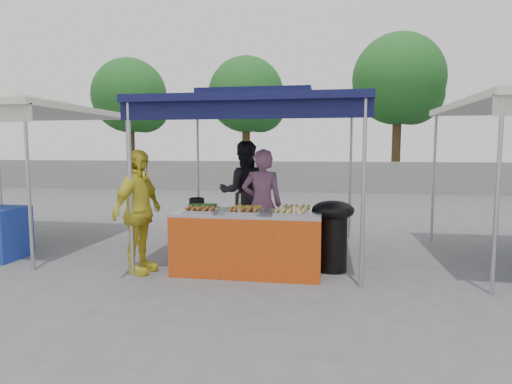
% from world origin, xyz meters
% --- Properties ---
extents(ground_plane, '(80.00, 80.00, 0.00)m').
position_xyz_m(ground_plane, '(0.00, 0.00, 0.00)').
color(ground_plane, '#545456').
extents(back_wall, '(40.00, 0.25, 1.20)m').
position_xyz_m(back_wall, '(0.00, 11.00, 0.60)').
color(back_wall, slate).
rests_on(back_wall, ground_plane).
extents(main_canopy, '(3.20, 3.20, 2.57)m').
position_xyz_m(main_canopy, '(0.00, 0.97, 2.37)').
color(main_canopy, '#B0B0B7').
rests_on(main_canopy, ground_plane).
extents(tree_0, '(3.45, 3.38, 5.81)m').
position_xyz_m(tree_0, '(-7.80, 12.96, 3.97)').
color(tree_0, '#3D2D17').
rests_on(tree_0, ground_plane).
extents(tree_1, '(3.44, 3.37, 5.78)m').
position_xyz_m(tree_1, '(-2.43, 13.34, 3.95)').
color(tree_1, '#3D2D17').
rests_on(tree_1, ground_plane).
extents(tree_2, '(3.74, 3.72, 6.40)m').
position_xyz_m(tree_2, '(4.02, 12.87, 4.38)').
color(tree_2, '#3D2D17').
rests_on(tree_2, ground_plane).
extents(vendor_table, '(2.00, 0.80, 0.85)m').
position_xyz_m(vendor_table, '(0.00, -0.10, 0.43)').
color(vendor_table, '#B63F10').
rests_on(vendor_table, ground_plane).
extents(food_tray_fl, '(0.42, 0.30, 0.07)m').
position_xyz_m(food_tray_fl, '(-0.59, -0.34, 0.88)').
color(food_tray_fl, '#BCBBC0').
rests_on(food_tray_fl, vendor_table).
extents(food_tray_fm, '(0.42, 0.30, 0.07)m').
position_xyz_m(food_tray_fm, '(-0.02, -0.34, 0.88)').
color(food_tray_fm, '#BCBBC0').
rests_on(food_tray_fm, vendor_table).
extents(food_tray_fr, '(0.42, 0.30, 0.07)m').
position_xyz_m(food_tray_fr, '(0.60, -0.33, 0.88)').
color(food_tray_fr, '#BCBBC0').
rests_on(food_tray_fr, vendor_table).
extents(food_tray_bl, '(0.42, 0.30, 0.07)m').
position_xyz_m(food_tray_bl, '(-0.67, 0.00, 0.88)').
color(food_tray_bl, '#BCBBC0').
rests_on(food_tray_bl, vendor_table).
extents(food_tray_bm, '(0.42, 0.30, 0.07)m').
position_xyz_m(food_tray_bm, '(-0.01, 0.01, 0.88)').
color(food_tray_bm, '#BCBBC0').
rests_on(food_tray_bm, vendor_table).
extents(food_tray_br, '(0.42, 0.30, 0.07)m').
position_xyz_m(food_tray_br, '(0.66, -0.00, 0.88)').
color(food_tray_br, '#BCBBC0').
rests_on(food_tray_br, vendor_table).
extents(cooking_pot, '(0.22, 0.22, 0.13)m').
position_xyz_m(cooking_pot, '(-0.83, 0.26, 0.92)').
color(cooking_pot, black).
rests_on(cooking_pot, vendor_table).
extents(skewer_cup, '(0.07, 0.07, 0.09)m').
position_xyz_m(skewer_cup, '(-0.05, -0.40, 0.89)').
color(skewer_cup, '#B0B0B7').
rests_on(skewer_cup, vendor_table).
extents(wok_burner, '(0.59, 0.59, 1.00)m').
position_xyz_m(wok_burner, '(1.15, 0.19, 0.59)').
color(wok_burner, black).
rests_on(wok_burner, ground_plane).
extents(crate_left, '(0.52, 0.36, 0.31)m').
position_xyz_m(crate_left, '(-0.42, 0.50, 0.15)').
color(crate_left, '#122598').
rests_on(crate_left, ground_plane).
extents(crate_right, '(0.45, 0.31, 0.27)m').
position_xyz_m(crate_right, '(0.16, 0.43, 0.13)').
color(crate_right, '#122598').
rests_on(crate_right, ground_plane).
extents(crate_stacked, '(0.43, 0.30, 0.26)m').
position_xyz_m(crate_stacked, '(0.16, 0.43, 0.40)').
color(crate_stacked, '#122598').
rests_on(crate_stacked, crate_right).
extents(vendor_woman, '(0.68, 0.51, 1.70)m').
position_xyz_m(vendor_woman, '(0.08, 0.66, 0.85)').
color(vendor_woman, '#815272').
rests_on(vendor_woman, ground_plane).
extents(helper_man, '(1.04, 0.90, 1.84)m').
position_xyz_m(helper_man, '(-0.41, 1.74, 0.92)').
color(helper_man, black).
rests_on(helper_man, ground_plane).
extents(customer_person, '(0.59, 1.05, 1.70)m').
position_xyz_m(customer_person, '(-1.47, -0.35, 0.85)').
color(customer_person, gold).
rests_on(customer_person, ground_plane).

